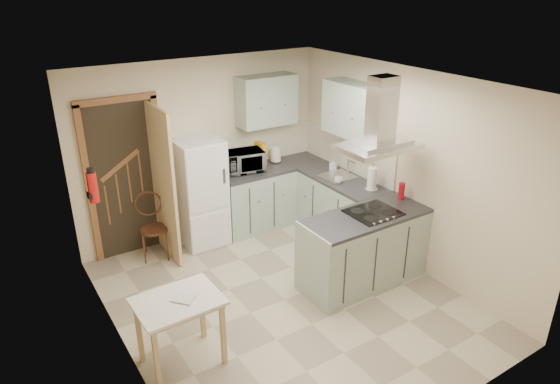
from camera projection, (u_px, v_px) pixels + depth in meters
floor at (285, 299)px, 5.81m from camera, size 4.20×4.20×0.00m
ceiling at (286, 85)px, 4.81m from camera, size 4.20×4.20×0.00m
back_wall at (202, 149)px, 6.92m from camera, size 3.60×0.00×3.60m
left_wall at (116, 248)px, 4.41m from camera, size 0.00×4.20×4.20m
right_wall at (406, 169)px, 6.20m from camera, size 0.00×4.20×4.20m
doorway at (126, 179)px, 6.43m from camera, size 1.10×0.12×2.10m
fridge at (200, 192)px, 6.79m from camera, size 0.60×0.60×1.50m
counter_back at (255, 198)px, 7.34m from camera, size 1.08×0.60×0.90m
counter_right at (328, 202)px, 7.24m from camera, size 0.60×1.95×0.90m
splashback at (262, 145)px, 7.43m from camera, size 1.68×0.02×0.50m
wall_cabinet_back at (266, 100)px, 7.02m from camera, size 0.85×0.35×0.70m
wall_cabinet_right at (353, 110)px, 6.53m from camera, size 0.35×0.90×0.70m
peninsula at (364, 248)px, 6.00m from camera, size 1.55×0.65×0.90m
hob at (373, 212)px, 5.87m from camera, size 0.58×0.50×0.01m
extractor_hood at (379, 146)px, 5.54m from camera, size 0.90×0.55×0.10m
sink at (338, 176)px, 6.92m from camera, size 0.45×0.40×0.01m
fire_extinguisher at (93, 187)px, 5.03m from camera, size 0.10×0.10×0.32m
drop_leaf_table at (181, 332)px, 4.73m from camera, size 0.79×0.59×0.73m
bentwood_chair at (154, 229)px, 6.54m from camera, size 0.47×0.47×0.82m
microwave at (244, 161)px, 7.06m from camera, size 0.59×0.45×0.30m
kettle at (276, 154)px, 7.42m from camera, size 0.16×0.16×0.24m
cereal_box at (260, 153)px, 7.35m from camera, size 0.11×0.23×0.33m
soap_bottle at (333, 165)px, 7.12m from camera, size 0.09×0.09×0.16m
paper_towel at (372, 178)px, 6.45m from camera, size 0.13×0.13×0.31m
cup at (338, 180)px, 6.69m from camera, size 0.11×0.11×0.09m
red_bottle at (401, 191)px, 6.19m from camera, size 0.10×0.10×0.22m
book at (179, 300)px, 4.51m from camera, size 0.25×0.25×0.09m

